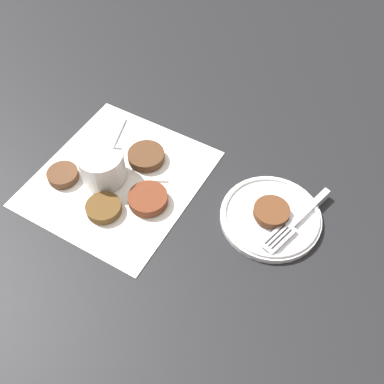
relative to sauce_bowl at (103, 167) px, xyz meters
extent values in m
plane|color=black|center=(-0.01, -0.05, -0.03)|extent=(4.00, 4.00, 0.00)
cube|color=silver|center=(0.01, -0.03, -0.03)|extent=(0.33, 0.31, 0.00)
cylinder|color=silver|center=(0.00, 0.00, 0.00)|extent=(0.09, 0.09, 0.06)
cylinder|color=#C65123|center=(0.00, 0.00, -0.01)|extent=(0.07, 0.07, 0.04)
cone|color=silver|center=(0.04, 0.00, 0.03)|extent=(0.02, 0.02, 0.02)
cylinder|color=silver|center=(0.03, -0.02, 0.04)|extent=(0.06, 0.04, 0.11)
cylinder|color=#5A2A19|center=(-0.01, -0.11, -0.02)|extent=(0.08, 0.08, 0.02)
cylinder|color=#472C1A|center=(0.08, -0.04, -0.02)|extent=(0.07, 0.07, 0.02)
cylinder|color=#4B2F1D|center=(-0.04, 0.07, -0.02)|extent=(0.06, 0.06, 0.02)
cylinder|color=#4D3418|center=(-0.07, -0.05, -0.02)|extent=(0.07, 0.07, 0.02)
cylinder|color=silver|center=(0.07, -0.33, -0.03)|extent=(0.19, 0.19, 0.01)
torus|color=silver|center=(0.07, -0.33, -0.02)|extent=(0.18, 0.18, 0.01)
cylinder|color=#512D19|center=(0.07, -0.33, -0.01)|extent=(0.07, 0.07, 0.01)
cube|color=silver|center=(0.12, -0.38, -0.01)|extent=(0.11, 0.04, 0.00)
cube|color=silver|center=(0.03, -0.36, -0.01)|extent=(0.08, 0.05, 0.00)
cube|color=black|center=(0.03, -0.35, -0.01)|extent=(0.05, 0.02, 0.00)
cube|color=black|center=(0.03, -0.36, -0.01)|extent=(0.05, 0.02, 0.00)
cube|color=black|center=(0.03, -0.37, -0.01)|extent=(0.05, 0.02, 0.00)
camera|label=1|loc=(-0.40, -0.43, 0.67)|focal=42.00mm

